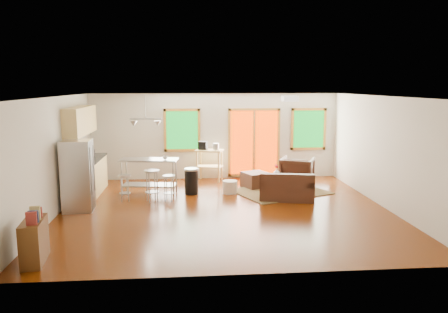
{
  "coord_description": "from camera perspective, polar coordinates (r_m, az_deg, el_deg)",
  "views": [
    {
      "loc": [
        -0.86,
        -9.72,
        2.86
      ],
      "look_at": [
        0.0,
        0.3,
        1.2
      ],
      "focal_mm": 35.0,
      "sensor_mm": 36.0,
      "label": 1
    }
  ],
  "objects": [
    {
      "name": "cup",
      "position": [
        11.37,
        -7.7,
        -0.08
      ],
      "size": [
        0.13,
        0.11,
        0.12
      ],
      "primitive_type": "imported",
      "rotation": [
        0.0,
        0.0,
        -0.18
      ],
      "color": "silver",
      "rests_on": "island"
    },
    {
      "name": "island",
      "position": [
        11.61,
        -9.75,
        -1.75
      ],
      "size": [
        1.55,
        0.79,
        0.94
      ],
      "rotation": [
        0.0,
        0.0,
        -0.14
      ],
      "color": "#B7BABC",
      "rests_on": "floor"
    },
    {
      "name": "armchair",
      "position": [
        12.58,
        9.53,
        -1.78
      ],
      "size": [
        1.14,
        1.11,
        0.91
      ],
      "primitive_type": "imported",
      "rotation": [
        0.0,
        0.0,
        2.73
      ],
      "color": "black",
      "rests_on": "floor"
    },
    {
      "name": "right_wall",
      "position": [
        10.87,
        20.3,
        0.54
      ],
      "size": [
        0.02,
        7.0,
        2.6
      ],
      "primitive_type": "cube",
      "color": "beige",
      "rests_on": "ground"
    },
    {
      "name": "ottoman",
      "position": [
        12.32,
        4.15,
        -3.06
      ],
      "size": [
        0.85,
        0.85,
        0.43
      ],
      "primitive_type": "cube",
      "rotation": [
        0.0,
        0.0,
        0.41
      ],
      "color": "black",
      "rests_on": "floor"
    },
    {
      "name": "pendant_light",
      "position": [
        11.31,
        -10.19,
        4.34
      ],
      "size": [
        0.8,
        0.18,
        0.79
      ],
      "color": "gray",
      "rests_on": "ceiling"
    },
    {
      "name": "ceiling",
      "position": [
        9.76,
        0.15,
        7.91
      ],
      "size": [
        7.5,
        7.0,
        0.02
      ],
      "primitive_type": "cube",
      "color": "silver",
      "rests_on": "ground"
    },
    {
      "name": "front_wall",
      "position": [
        6.46,
        2.9,
        -4.62
      ],
      "size": [
        7.5,
        0.02,
        2.6
      ],
      "primitive_type": "cube",
      "color": "beige",
      "rests_on": "ground"
    },
    {
      "name": "refrigerator",
      "position": [
        10.48,
        -18.52,
        -2.39
      ],
      "size": [
        0.69,
        0.65,
        1.62
      ],
      "rotation": [
        0.0,
        0.0,
        0.03
      ],
      "color": "#B7BABC",
      "rests_on": "floor"
    },
    {
      "name": "window_left",
      "position": [
        13.25,
        -5.5,
        3.44
      ],
      "size": [
        1.1,
        0.05,
        1.3
      ],
      "color": "#0A5B16",
      "rests_on": "back_wall"
    },
    {
      "name": "trash_can",
      "position": [
        11.57,
        -4.27,
        -3.2
      ],
      "size": [
        0.41,
        0.41,
        0.69
      ],
      "rotation": [
        0.0,
        0.0,
        0.11
      ],
      "color": "black",
      "rests_on": "floor"
    },
    {
      "name": "book",
      "position": [
        12.05,
        8.46,
        -1.78
      ],
      "size": [
        0.22,
        0.11,
        0.3
      ],
      "primitive_type": "imported",
      "rotation": [
        0.0,
        0.0,
        -0.41
      ],
      "color": "maroon",
      "rests_on": "coffee_table"
    },
    {
      "name": "cabinets",
      "position": [
        11.88,
        -17.61,
        -0.43
      ],
      "size": [
        0.64,
        2.24,
        2.3
      ],
      "color": "#DBB86B",
      "rests_on": "floor"
    },
    {
      "name": "left_wall",
      "position": [
        10.26,
        -21.26,
        -0.01
      ],
      "size": [
        0.02,
        7.0,
        2.6
      ],
      "primitive_type": "cube",
      "color": "beige",
      "rests_on": "ground"
    },
    {
      "name": "loveseat",
      "position": [
        11.08,
        8.17,
        -4.18
      ],
      "size": [
        1.45,
        1.0,
        0.71
      ],
      "rotation": [
        0.0,
        0.0,
        -0.19
      ],
      "color": "black",
      "rests_on": "floor"
    },
    {
      "name": "french_doors",
      "position": [
        13.45,
        3.95,
        1.84
      ],
      "size": [
        1.6,
        0.05,
        2.1
      ],
      "color": "#BD2B00",
      "rests_on": "back_wall"
    },
    {
      "name": "bookshelf",
      "position": [
        7.82,
        -23.54,
        -10.02
      ],
      "size": [
        0.4,
        0.83,
        0.94
      ],
      "rotation": [
        0.0,
        0.0,
        0.11
      ],
      "color": "#3D220C",
      "rests_on": "floor"
    },
    {
      "name": "coffee_table",
      "position": [
        12.27,
        8.46,
        -2.63
      ],
      "size": [
        0.97,
        0.58,
        0.38
      ],
      "rotation": [
        0.0,
        0.0,
        0.01
      ],
      "color": "#3D220C",
      "rests_on": "floor"
    },
    {
      "name": "bar_stool_a",
      "position": [
        11.07,
        -12.85,
        -3.22
      ],
      "size": [
        0.35,
        0.35,
        0.66
      ],
      "rotation": [
        0.0,
        0.0,
        0.14
      ],
      "color": "#B7BABC",
      "rests_on": "floor"
    },
    {
      "name": "window_right",
      "position": [
        13.77,
        10.98,
        3.54
      ],
      "size": [
        1.1,
        0.05,
        1.3
      ],
      "color": "#0A5B16",
      "rests_on": "back_wall"
    },
    {
      "name": "vase",
      "position": [
        12.07,
        6.88,
        -1.92
      ],
      "size": [
        0.23,
        0.23,
        0.3
      ],
      "rotation": [
        0.0,
        0.0,
        0.33
      ],
      "color": "silver",
      "rests_on": "coffee_table"
    },
    {
      "name": "rug",
      "position": [
        11.9,
        7.34,
        -4.56
      ],
      "size": [
        2.81,
        2.54,
        0.02
      ],
      "primitive_type": "cube",
      "rotation": [
        0.0,
        0.0,
        0.41
      ],
      "color": "#426036",
      "rests_on": "floor"
    },
    {
      "name": "back_wall",
      "position": [
        13.35,
        -1.18,
        2.66
      ],
      "size": [
        7.5,
        0.02,
        2.6
      ],
      "primitive_type": "cube",
      "color": "beige",
      "rests_on": "ground"
    },
    {
      "name": "pouf",
      "position": [
        11.62,
        0.79,
        -4.01
      ],
      "size": [
        0.51,
        0.51,
        0.34
      ],
      "primitive_type": "cylinder",
      "rotation": [
        0.0,
        0.0,
        -0.4
      ],
      "color": "beige",
      "rests_on": "floor"
    },
    {
      "name": "kitchen_cart",
      "position": [
        13.02,
        -2.02,
        0.32
      ],
      "size": [
        0.9,
        0.72,
        1.19
      ],
      "rotation": [
        0.0,
        0.0,
        -0.32
      ],
      "color": "#DBB86B",
      "rests_on": "floor"
    },
    {
      "name": "ceiling_flush",
      "position": [
        10.61,
        8.57,
        7.49
      ],
      "size": [
        0.35,
        0.35,
        0.12
      ],
      "primitive_type": "cube",
      "color": "white",
      "rests_on": "ceiling"
    },
    {
      "name": "bar_stool_b",
      "position": [
        10.86,
        -9.4,
        -2.82
      ],
      "size": [
        0.48,
        0.48,
        0.79
      ],
      "rotation": [
        0.0,
        0.0,
        0.35
      ],
      "color": "#B7BABC",
      "rests_on": "floor"
    },
    {
      "name": "bar_stool_c",
      "position": [
        10.89,
        -7.22,
        -3.31
      ],
      "size": [
        0.37,
        0.37,
        0.65
      ],
      "rotation": [
        0.0,
        0.0,
        -0.22
      ],
      "color": "#B7BABC",
      "rests_on": "floor"
    },
    {
      "name": "floor",
      "position": [
        10.17,
        0.15,
        -7.02
      ],
      "size": [
        7.5,
        7.0,
        0.02
      ],
      "primitive_type": "cube",
      "color": "#3D1602",
      "rests_on": "ground"
    }
  ]
}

